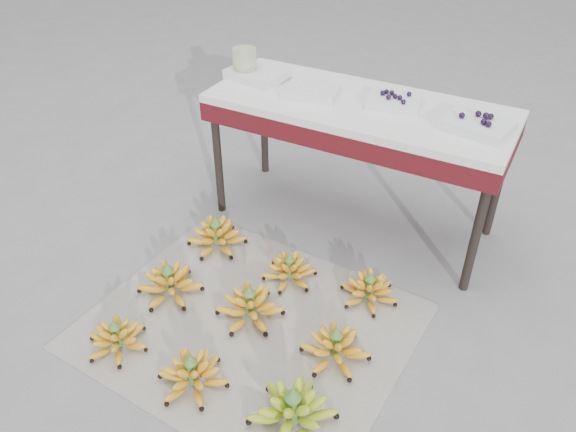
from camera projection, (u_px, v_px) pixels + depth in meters
The scene contains 17 objects.
ground at pixel (253, 330), 2.29m from camera, with size 60.00×60.00×0.00m, color slate.
newspaper_mat at pixel (249, 326), 2.30m from camera, with size 1.25×1.05×0.01m, color silver.
bunch_front_left at pixel (117, 338), 2.18m from camera, with size 0.28×0.28×0.15m.
bunch_front_center at pixel (192, 375), 2.03m from camera, with size 0.27×0.27×0.16m.
bunch_front_right at pixel (293, 411), 1.89m from camera, with size 0.39×0.39×0.19m.
bunch_mid_left at pixel (170, 283), 2.42m from camera, with size 0.32×0.32×0.17m.
bunch_mid_center at pixel (250, 306), 2.31m from camera, with size 0.30×0.30×0.17m.
bunch_mid_right at pixel (335, 347), 2.13m from camera, with size 0.27×0.27×0.16m.
bunch_back_left at pixel (217, 236), 2.69m from camera, with size 0.37×0.37×0.17m.
bunch_back_center at pixel (290, 270), 2.50m from camera, with size 0.32×0.32×0.15m.
bunch_back_right at pixel (369, 290), 2.40m from camera, with size 0.32×0.32×0.15m.
vendor_table at pixel (358, 118), 2.56m from camera, with size 1.37×0.55×0.66m.
tray_far_left at pixel (257, 74), 2.73m from camera, with size 0.30×0.24×0.04m.
tray_left at pixel (312, 92), 2.56m from camera, with size 0.27×0.21×0.04m.
tray_right at pixel (394, 102), 2.47m from camera, with size 0.26×0.20×0.06m.
tray_far_right at pixel (477, 125), 2.28m from camera, with size 0.30×0.24×0.07m.
glass_jar at pixel (245, 63), 2.71m from camera, with size 0.12×0.12×0.14m, color beige.
Camera 1 is at (0.88, -1.33, 1.71)m, focal length 35.00 mm.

